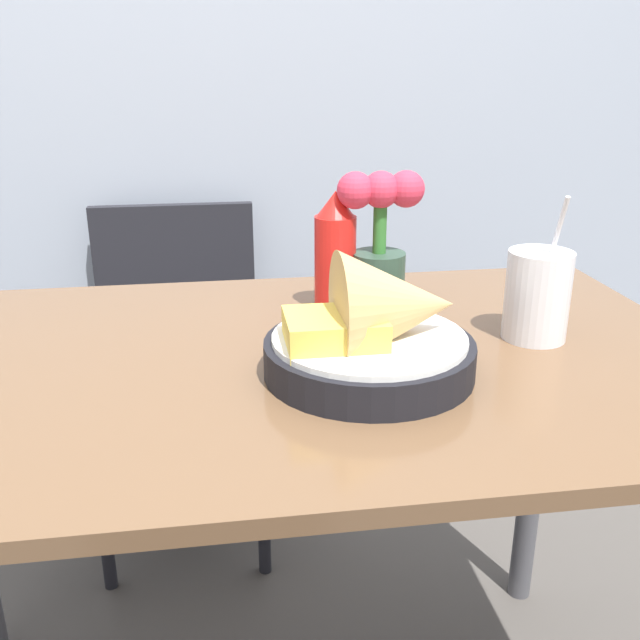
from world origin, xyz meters
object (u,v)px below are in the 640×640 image
(ketchup_bottle, at_px, (335,254))
(drink_cup, at_px, (537,298))
(chair_far_window, at_px, (179,344))
(food_basket, at_px, (379,333))
(flower_vase, at_px, (379,242))

(ketchup_bottle, xyz_separation_m, drink_cup, (0.28, -0.17, -0.03))
(chair_far_window, xyz_separation_m, drink_cup, (0.57, -0.74, 0.34))
(chair_far_window, xyz_separation_m, food_basket, (0.31, -0.83, 0.33))
(chair_far_window, bearing_deg, flower_vase, -58.09)
(drink_cup, bearing_deg, ketchup_bottle, 148.39)
(ketchup_bottle, bearing_deg, chair_far_window, 117.47)
(drink_cup, xyz_separation_m, flower_vase, (-0.21, 0.15, 0.06))
(food_basket, relative_size, drink_cup, 1.28)
(drink_cup, distance_m, flower_vase, 0.26)
(food_basket, distance_m, ketchup_bottle, 0.26)
(ketchup_bottle, bearing_deg, flower_vase, -13.85)
(ketchup_bottle, relative_size, drink_cup, 0.91)
(food_basket, xyz_separation_m, flower_vase, (0.06, 0.24, 0.06))
(chair_far_window, relative_size, drink_cup, 3.76)
(chair_far_window, height_order, flower_vase, flower_vase)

